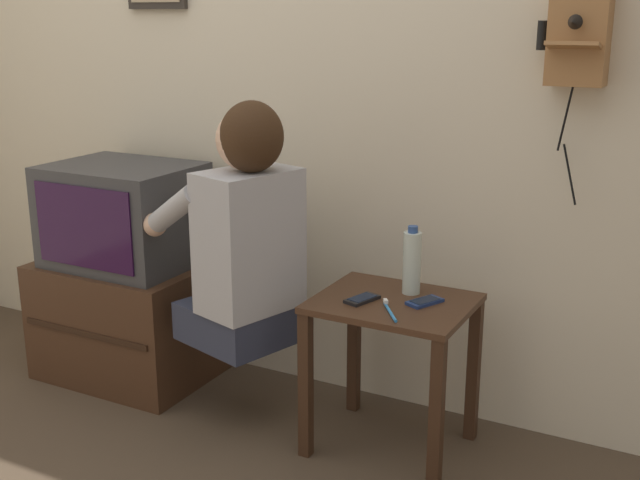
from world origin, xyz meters
The scene contains 10 objects.
wall_back centered at (0.00, 1.05, 1.27)m, with size 6.80×0.05×2.55m.
side_table centered at (0.53, 0.68, 0.42)m, with size 0.51×0.43×0.54m.
person centered at (0.00, 0.59, 0.74)m, with size 0.58×0.48×0.87m.
tv_stand centered at (-0.67, 0.73, 0.24)m, with size 0.69×0.53×0.49m.
television centered at (-0.66, 0.72, 0.69)m, with size 0.57×0.45×0.41m.
wall_phone_antique centered at (1.01, 0.96, 1.43)m, with size 0.22×0.19×0.76m.
cell_phone_held centered at (0.44, 0.63, 0.55)m, with size 0.09×0.14×0.01m.
cell_phone_spare centered at (0.63, 0.70, 0.55)m, with size 0.11×0.14×0.01m.
water_bottle centered at (0.56, 0.78, 0.65)m, with size 0.06×0.06×0.24m.
toothbrush centered at (0.56, 0.57, 0.55)m, with size 0.10×0.14×0.02m.
Camera 1 is at (1.49, -1.66, 1.47)m, focal length 45.00 mm.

